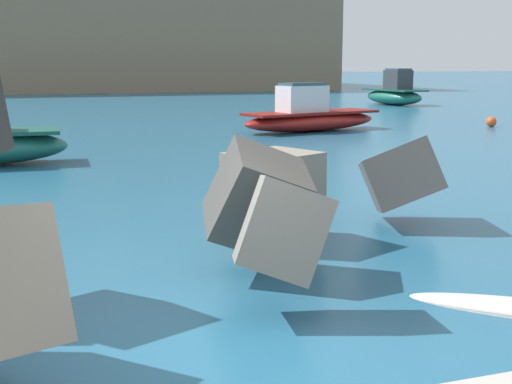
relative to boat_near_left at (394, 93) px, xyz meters
name	(u,v)px	position (x,y,z in m)	size (l,w,h in m)	color
ground_plane	(204,347)	(-21.64, -33.83, -0.75)	(400.00, 400.00, 0.00)	#235B7A
breakwater_jetty	(329,193)	(-19.67, -32.38, 0.39)	(32.24, 6.95, 2.89)	slate
boat_near_left	(394,93)	(0.00, 0.00, 0.00)	(2.75, 5.34, 2.38)	#1E6656
boat_near_centre	(310,116)	(-12.28, -14.52, -0.15)	(6.59, 3.31, 1.95)	maroon
mooring_buoy_inner	(491,122)	(-4.08, -15.30, -0.53)	(0.44, 0.44, 0.44)	#E54C1E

